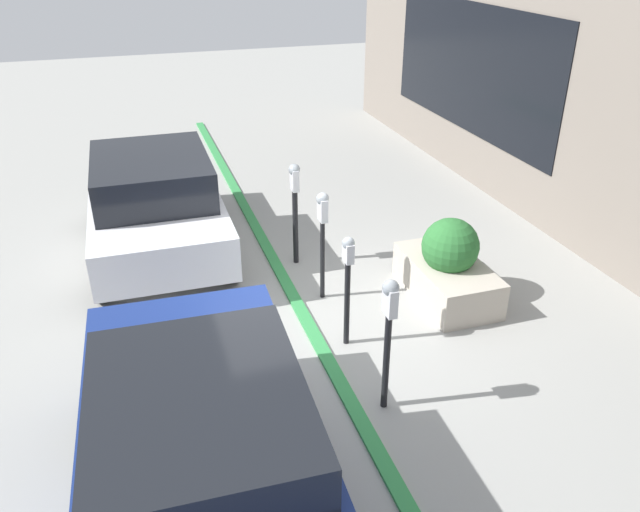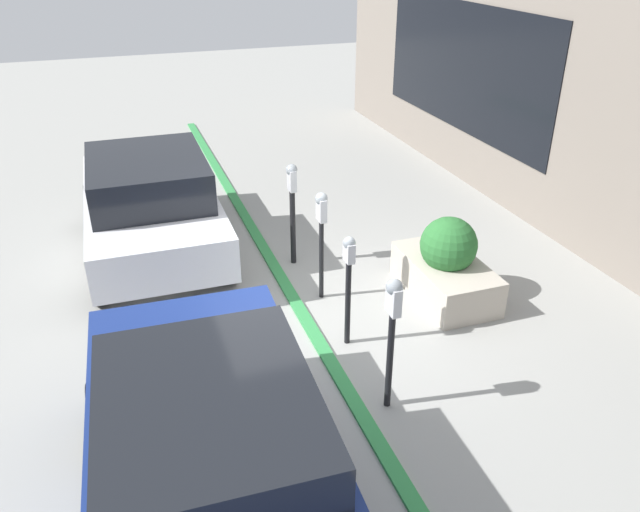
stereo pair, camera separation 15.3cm
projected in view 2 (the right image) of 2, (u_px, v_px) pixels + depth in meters
ground_plane at (314, 323)px, 7.90m from camera, size 40.00×40.00×0.00m
curb_strip at (308, 323)px, 7.87m from camera, size 19.00×0.16×0.04m
building_facade at (630, 140)px, 8.30m from camera, size 19.00×0.17×3.84m
parking_meter_nearest at (392, 319)px, 6.05m from camera, size 0.19×0.16×1.52m
parking_meter_second at (349, 272)px, 7.09m from camera, size 0.17×0.14×1.42m
parking_meter_middle at (321, 222)px, 7.95m from camera, size 0.19×0.16×1.52m
parking_meter_fourth at (292, 198)px, 8.86m from camera, size 0.19×0.16×1.54m
planter_box at (446, 266)px, 8.31m from camera, size 1.58×0.88×1.13m
parked_car_front at (210, 450)px, 4.94m from camera, size 3.91×1.97×1.45m
parked_car_middle at (151, 203)px, 9.23m from camera, size 4.01×1.91×1.57m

